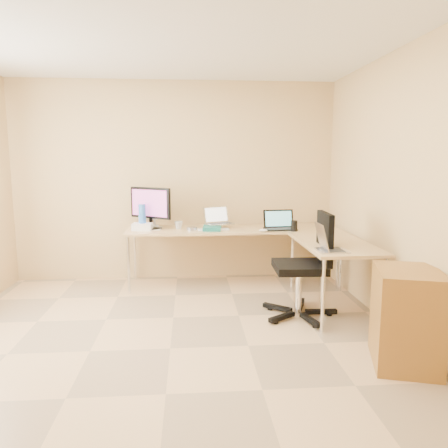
{
  "coord_description": "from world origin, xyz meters",
  "views": [
    {
      "loc": [
        0.18,
        -3.49,
        1.61
      ],
      "look_at": [
        0.55,
        1.1,
        0.9
      ],
      "focal_mm": 34.47,
      "sensor_mm": 36.0,
      "label": 1
    }
  ],
  "objects": [
    {
      "name": "floor",
      "position": [
        0.0,
        0.0,
        0.0
      ],
      "size": [
        4.5,
        4.5,
        0.0
      ],
      "primitive_type": "plane",
      "color": "tan",
      "rests_on": "ground"
    },
    {
      "name": "ceiling",
      "position": [
        0.0,
        0.0,
        2.6
      ],
      "size": [
        4.5,
        4.5,
        0.0
      ],
      "primitive_type": "plane",
      "rotation": [
        3.14,
        0.0,
        0.0
      ],
      "color": "white",
      "rests_on": "ground"
    },
    {
      "name": "wall_back",
      "position": [
        0.0,
        2.25,
        1.3
      ],
      "size": [
        4.5,
        0.0,
        4.5
      ],
      "primitive_type": "plane",
      "rotation": [
        1.57,
        0.0,
        0.0
      ],
      "color": "tan",
      "rests_on": "ground"
    },
    {
      "name": "wall_front",
      "position": [
        0.0,
        -2.25,
        1.3
      ],
      "size": [
        4.5,
        0.0,
        4.5
      ],
      "primitive_type": "plane",
      "rotation": [
        -1.57,
        0.0,
        0.0
      ],
      "color": "tan",
      "rests_on": "ground"
    },
    {
      "name": "wall_right",
      "position": [
        2.1,
        0.0,
        1.3
      ],
      "size": [
        0.0,
        4.5,
        4.5
      ],
      "primitive_type": "plane",
      "rotation": [
        1.57,
        0.0,
        -1.57
      ],
      "color": "tan",
      "rests_on": "ground"
    },
    {
      "name": "desk_main",
      "position": [
        0.72,
        1.85,
        0.36
      ],
      "size": [
        2.65,
        0.7,
        0.73
      ],
      "primitive_type": "cube",
      "color": "tan",
      "rests_on": "ground"
    },
    {
      "name": "desk_return",
      "position": [
        1.7,
        0.85,
        0.36
      ],
      "size": [
        0.7,
        1.3,
        0.73
      ],
      "primitive_type": "cube",
      "color": "tan",
      "rests_on": "ground"
    },
    {
      "name": "monitor",
      "position": [
        -0.3,
        1.87,
        0.99
      ],
      "size": [
        0.61,
        0.52,
        0.52
      ],
      "primitive_type": "cube",
      "rotation": [
        0.0,
        0.0,
        -0.63
      ],
      "color": "black",
      "rests_on": "desk_main"
    },
    {
      "name": "book_stack",
      "position": [
        0.46,
        1.74,
        0.75
      ],
      "size": [
        0.25,
        0.32,
        0.05
      ],
      "primitive_type": "cube",
      "rotation": [
        0.0,
        0.0,
        -0.11
      ],
      "color": "#145F54",
      "rests_on": "desk_main"
    },
    {
      "name": "laptop_center",
      "position": [
        0.55,
        1.87,
        0.89
      ],
      "size": [
        0.41,
        0.37,
        0.22
      ],
      "primitive_type": "cube",
      "rotation": [
        0.0,
        0.0,
        0.4
      ],
      "color": "silver",
      "rests_on": "desk_main"
    },
    {
      "name": "laptop_black",
      "position": [
        1.3,
        1.69,
        0.85
      ],
      "size": [
        0.4,
        0.31,
        0.24
      ],
      "primitive_type": "cube",
      "rotation": [
        0.0,
        0.0,
        0.07
      ],
      "color": "black",
      "rests_on": "desk_main"
    },
    {
      "name": "keyboard",
      "position": [
        0.47,
        1.71,
        0.74
      ],
      "size": [
        0.39,
        0.13,
        0.02
      ],
      "primitive_type": "cube",
      "rotation": [
        0.0,
        0.0,
        0.07
      ],
      "color": "white",
      "rests_on": "desk_main"
    },
    {
      "name": "mouse",
      "position": [
        1.06,
        1.55,
        0.75
      ],
      "size": [
        0.1,
        0.08,
        0.03
      ],
      "primitive_type": "ellipsoid",
      "rotation": [
        0.0,
        0.0,
        0.14
      ],
      "color": "white",
      "rests_on": "desk_main"
    },
    {
      "name": "mug",
      "position": [
        0.04,
        1.84,
        0.78
      ],
      "size": [
        0.12,
        0.12,
        0.1
      ],
      "primitive_type": "imported",
      "rotation": [
        0.0,
        0.0,
        0.18
      ],
      "color": "silver",
      "rests_on": "desk_main"
    },
    {
      "name": "cd_stack",
      "position": [
        0.2,
        1.77,
        0.75
      ],
      "size": [
        0.14,
        0.14,
        0.03
      ],
      "primitive_type": "cylinder",
      "rotation": [
        0.0,
        0.0,
        -0.12
      ],
      "color": "#9BA1BC",
      "rests_on": "desk_main"
    },
    {
      "name": "water_bottle",
      "position": [
        -0.4,
        1.8,
        0.89
      ],
      "size": [
        0.09,
        0.09,
        0.32
      ],
      "primitive_type": "cylinder",
      "rotation": [
        0.0,
        0.0,
        -0.03
      ],
      "color": "blue",
      "rests_on": "desk_main"
    },
    {
      "name": "papers",
      "position": [
        -0.27,
        1.88,
        0.73
      ],
      "size": [
        0.21,
        0.29,
        0.01
      ],
      "primitive_type": "cube",
      "rotation": [
        0.0,
        0.0,
        -0.04
      ],
      "color": "silver",
      "rests_on": "desk_main"
    },
    {
      "name": "white_box",
      "position": [
        -0.4,
        1.79,
        0.77
      ],
      "size": [
        0.25,
        0.2,
        0.09
      ],
      "primitive_type": "cube",
      "rotation": [
        0.0,
        0.0,
        -0.1
      ],
      "color": "white",
      "rests_on": "desk_main"
    },
    {
      "name": "desk_fan",
      "position": [
        -0.27,
        2.05,
        0.87
      ],
      "size": [
        0.25,
        0.25,
        0.29
      ],
      "primitive_type": "cylinder",
      "rotation": [
        0.0,
        0.0,
        0.12
      ],
      "color": "white",
      "rests_on": "desk_main"
    },
    {
      "name": "black_cup",
      "position": [
        1.44,
        1.55,
        0.8
      ],
      "size": [
        0.1,
        0.1,
        0.13
      ],
      "primitive_type": "cylinder",
      "rotation": [
        0.0,
        0.0,
        -0.43
      ],
      "color": "black",
      "rests_on": "desk_main"
    },
    {
      "name": "laptop_return",
      "position": [
        1.53,
        0.41,
        0.84
      ],
      "size": [
        0.33,
        0.26,
        0.22
      ],
      "primitive_type": "cube",
      "rotation": [
        0.0,
        0.0,
        1.57
      ],
      "color": "silver",
      "rests_on": "desk_return"
    },
    {
      "name": "office_chair",
      "position": [
        1.28,
        0.66,
        0.5
      ],
      "size": [
        0.68,
        0.68,
        1.08
      ],
      "primitive_type": "cube",
      "rotation": [
        0.0,
        0.0,
        -0.04
      ],
      "color": "black",
      "rests_on": "ground"
    },
    {
      "name": "cabinet",
      "position": [
        1.85,
        -0.42,
        0.36
      ],
      "size": [
        0.61,
        0.69,
        0.8
      ],
      "primitive_type": "cube",
      "rotation": [
        0.0,
        0.0,
        -0.29
      ],
      "color": "#9F5D27",
      "rests_on": "ground"
    }
  ]
}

